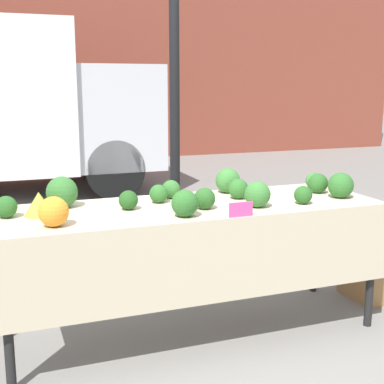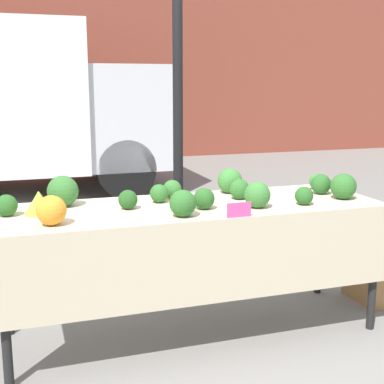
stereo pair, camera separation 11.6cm
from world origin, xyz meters
TOP-DOWN VIEW (x-y plane):
  - ground_plane at (0.00, 0.00)m, footprint 40.00×40.00m
  - building_facade at (0.00, 8.26)m, footprint 16.00×0.60m
  - tent_pole at (0.09, 0.59)m, footprint 0.07×0.07m
  - market_table at (0.00, -0.06)m, footprint 2.30×0.75m
  - orange_cauliflower at (-0.83, -0.22)m, footprint 0.16×0.16m
  - romanesco_head at (-0.88, 0.05)m, footprint 0.17×0.17m
  - broccoli_head_0 at (-0.14, -0.26)m, footprint 0.15×0.15m
  - broccoli_head_1 at (0.96, -0.13)m, footprint 0.16×0.16m
  - broccoli_head_2 at (-0.74, 0.20)m, footprint 0.18×0.18m
  - broccoli_head_3 at (-0.39, 0.01)m, footprint 0.11×0.11m
  - broccoli_head_4 at (0.64, -0.20)m, footprint 0.11×0.11m
  - broccoli_head_5 at (0.34, 0.07)m, footprint 0.13×0.13m
  - broccoli_head_6 at (0.97, 0.19)m, footprint 0.11×0.11m
  - broccoli_head_7 at (0.35, 0.27)m, footprint 0.17×0.17m
  - broccoli_head_8 at (-1.05, 0.06)m, footprint 0.12×0.12m
  - broccoli_head_9 at (0.91, 0.05)m, footprint 0.13×0.13m
  - broccoli_head_10 at (0.34, -0.19)m, footprint 0.15×0.15m
  - broccoli_head_11 at (-0.17, 0.13)m, footprint 0.11×0.11m
  - broccoli_head_12 at (0.03, -0.12)m, footprint 0.12×0.12m
  - broccoli_head_13 at (-0.06, 0.23)m, footprint 0.12×0.12m
  - price_sign at (0.15, -0.36)m, footprint 0.14×0.01m
  - produce_crate at (1.44, 0.07)m, footprint 0.38×0.37m

SIDE VIEW (x-z plane):
  - ground_plane at x=0.00m, z-range 0.00..0.00m
  - produce_crate at x=1.44m, z-range 0.00..0.31m
  - market_table at x=0.00m, z-range 0.31..1.12m
  - price_sign at x=0.15m, z-range 0.81..0.90m
  - broccoli_head_6 at x=0.97m, z-range 0.81..0.92m
  - broccoli_head_4 at x=0.64m, z-range 0.81..0.92m
  - broccoli_head_3 at x=-0.39m, z-range 0.81..0.93m
  - broccoli_head_11 at x=-0.17m, z-range 0.81..0.93m
  - broccoli_head_13 at x=-0.06m, z-range 0.81..0.93m
  - broccoli_head_8 at x=-1.05m, z-range 0.81..0.93m
  - broccoli_head_12 at x=0.03m, z-range 0.81..0.94m
  - broccoli_head_5 at x=0.34m, z-range 0.81..0.94m
  - broccoli_head_9 at x=0.91m, z-range 0.81..0.95m
  - romanesco_head at x=-0.88m, z-range 0.81..0.95m
  - broccoli_head_0 at x=-0.14m, z-range 0.81..0.96m
  - broccoli_head_10 at x=0.34m, z-range 0.81..0.97m
  - orange_cauliflower at x=-0.83m, z-range 0.81..0.97m
  - broccoli_head_1 at x=0.96m, z-range 0.81..0.98m
  - broccoli_head_7 at x=0.35m, z-range 0.81..0.98m
  - broccoli_head_2 at x=-0.74m, z-range 0.81..1.00m
  - tent_pole at x=0.09m, z-range 0.00..2.67m
  - building_facade at x=0.00m, z-range 0.00..5.22m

